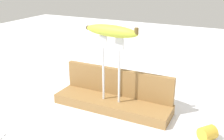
{
  "coord_description": "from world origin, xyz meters",
  "views": [
    {
      "loc": [
        0.34,
        -0.69,
        0.41
      ],
      "look_at": [
        0.0,
        0.0,
        0.13
      ],
      "focal_mm": 43.02,
      "sensor_mm": 36.0,
      "label": 1
    }
  ],
  "objects_px": {
    "banana_raised_center": "(111,31)",
    "fork_fallen_near": "(11,137)",
    "fork_stand_center": "(111,64)",
    "banana_chunk_near": "(208,133)"
  },
  "relations": [
    {
      "from": "fork_stand_center",
      "to": "fork_fallen_near",
      "type": "distance_m",
      "value": 0.34
    },
    {
      "from": "fork_fallen_near",
      "to": "banana_chunk_near",
      "type": "relative_size",
      "value": 2.96
    },
    {
      "from": "banana_raised_center",
      "to": "banana_chunk_near",
      "type": "xyz_separation_m",
      "value": [
        0.3,
        -0.04,
        -0.23
      ]
    },
    {
      "from": "fork_stand_center",
      "to": "fork_fallen_near",
      "type": "height_order",
      "value": "fork_stand_center"
    },
    {
      "from": "fork_stand_center",
      "to": "banana_raised_center",
      "type": "relative_size",
      "value": 1.13
    },
    {
      "from": "banana_raised_center",
      "to": "banana_chunk_near",
      "type": "bearing_deg",
      "value": -7.08
    },
    {
      "from": "banana_raised_center",
      "to": "fork_stand_center",
      "type": "bearing_deg",
      "value": -7.66
    },
    {
      "from": "fork_stand_center",
      "to": "banana_chunk_near",
      "type": "xyz_separation_m",
      "value": [
        0.3,
        -0.04,
        -0.13
      ]
    },
    {
      "from": "fork_stand_center",
      "to": "banana_chunk_near",
      "type": "distance_m",
      "value": 0.33
    },
    {
      "from": "banana_raised_center",
      "to": "fork_fallen_near",
      "type": "relative_size",
      "value": 1.12
    }
  ]
}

